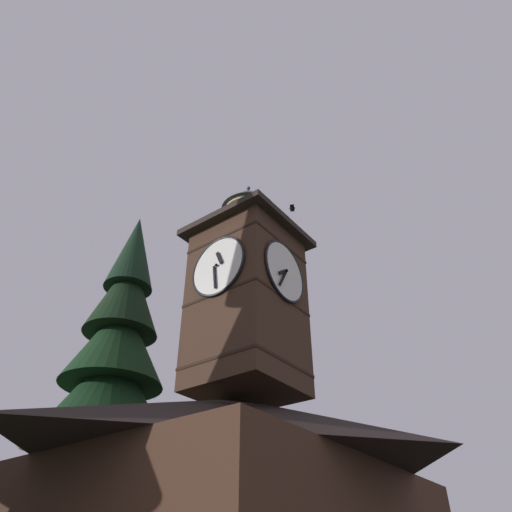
# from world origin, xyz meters

# --- Properties ---
(clock_tower) EXTENTS (3.92, 3.92, 9.02)m
(clock_tower) POSITION_xyz_m (0.24, -1.47, 10.87)
(clock_tower) COLOR #422B1E
(clock_tower) RESTS_ON building_main
(pine_tree_behind) EXTENTS (6.44, 6.44, 15.83)m
(pine_tree_behind) POSITION_xyz_m (1.68, -6.60, 6.60)
(pine_tree_behind) COLOR #473323
(pine_tree_behind) RESTS_ON ground_plane
(moon) EXTENTS (2.38, 2.38, 2.38)m
(moon) POSITION_xyz_m (-14.26, -40.57, 14.40)
(moon) COLOR silver
(flying_bird_high) EXTENTS (0.55, 0.43, 0.16)m
(flying_bird_high) POSITION_xyz_m (-3.43, -1.59, 17.36)
(flying_bird_high) COLOR black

